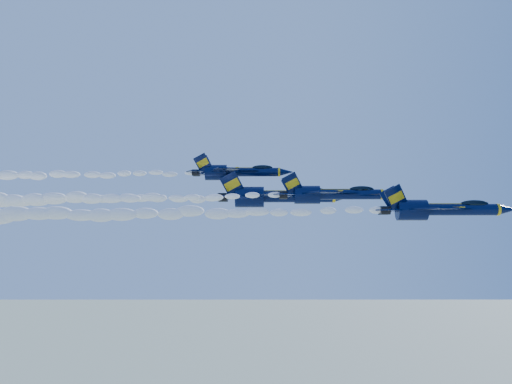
{
  "coord_description": "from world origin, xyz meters",
  "views": [
    {
      "loc": [
        -4.73,
        -69.24,
        147.92
      ],
      "look_at": [
        -6.83,
        -0.69,
        152.57
      ],
      "focal_mm": 35.0,
      "sensor_mm": 36.0,
      "label": 1
    }
  ],
  "objects_px": {
    "jet_lead": "(439,209)",
    "jet_second": "(331,194)",
    "jet_fourth": "(236,172)",
    "jet_third": "(276,196)"
  },
  "relations": [
    {
      "from": "jet_lead",
      "to": "jet_second",
      "type": "height_order",
      "value": "jet_second"
    },
    {
      "from": "jet_second",
      "to": "jet_fourth",
      "type": "height_order",
      "value": "jet_fourth"
    },
    {
      "from": "jet_second",
      "to": "jet_third",
      "type": "relative_size",
      "value": 0.78
    },
    {
      "from": "jet_third",
      "to": "jet_lead",
      "type": "bearing_deg",
      "value": -38.31
    },
    {
      "from": "jet_lead",
      "to": "jet_second",
      "type": "xyz_separation_m",
      "value": [
        -11.7,
        6.43,
        2.2
      ]
    },
    {
      "from": "jet_lead",
      "to": "jet_fourth",
      "type": "distance_m",
      "value": 32.47
    },
    {
      "from": "jet_lead",
      "to": "jet_fourth",
      "type": "xyz_separation_m",
      "value": [
        -24.94,
        19.73,
        6.58
      ]
    },
    {
      "from": "jet_second",
      "to": "jet_fourth",
      "type": "bearing_deg",
      "value": 134.85
    },
    {
      "from": "jet_second",
      "to": "jet_third",
      "type": "distance_m",
      "value": 10.86
    },
    {
      "from": "jet_fourth",
      "to": "jet_lead",
      "type": "bearing_deg",
      "value": -38.36
    }
  ]
}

